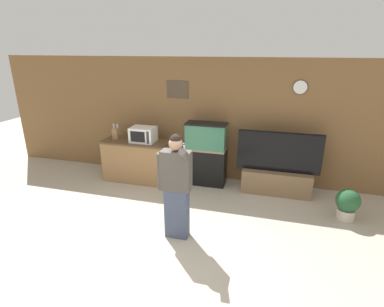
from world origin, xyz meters
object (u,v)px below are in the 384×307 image
Objects in this scene: knife_block at (116,134)px; person_standing at (176,186)px; potted_plant at (347,204)px; counter_island at (138,160)px; aquarium_on_stand at (206,154)px; tv_on_stand at (277,176)px; microwave at (143,134)px.

knife_block is 0.21× the size of person_standing.
potted_plant is (2.62, 1.19, -0.55)m from person_standing.
knife_block reaches higher than potted_plant.
aquarium_on_stand is at bearing 7.39° from counter_island.
counter_island is 1.08× the size of aquarium_on_stand.
microwave is at bearing -176.78° from tv_on_stand.
tv_on_stand is 0.98× the size of person_standing.
person_standing is 2.93m from potted_plant.
counter_island is 4.19× the size of knife_block.
knife_block reaches higher than microwave.
tv_on_stand is at bearing 2.48° from knife_block.
knife_block is at bearing 172.79° from potted_plant.
potted_plant is at bearing -16.89° from aquarium_on_stand.
knife_block is 4.66m from potted_plant.
tv_on_stand reaches higher than counter_island.
tv_on_stand is 2.85× the size of potted_plant.
counter_island is at bearing 129.59° from person_standing.
person_standing is at bearing -89.78° from aquarium_on_stand.
microwave is 4.03m from potted_plant.
potted_plant is at bearing -8.28° from microwave.
knife_block is at bearing -173.57° from aquarium_on_stand.
tv_on_stand is (1.47, -0.07, -0.29)m from aquarium_on_stand.
aquarium_on_stand is 2.36× the size of potted_plant.
aquarium_on_stand is at bearing 177.21° from tv_on_stand.
knife_block reaches higher than counter_island.
person_standing is (1.30, -1.76, -0.20)m from microwave.
microwave is at bearing -10.60° from counter_island.
aquarium_on_stand is (1.29, 0.23, -0.39)m from microwave.
potted_plant is (1.16, -0.73, -0.07)m from tv_on_stand.
aquarium_on_stand is 1.50m from tv_on_stand.
counter_island is 1.51m from aquarium_on_stand.
potted_plant is at bearing -7.21° from knife_block.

